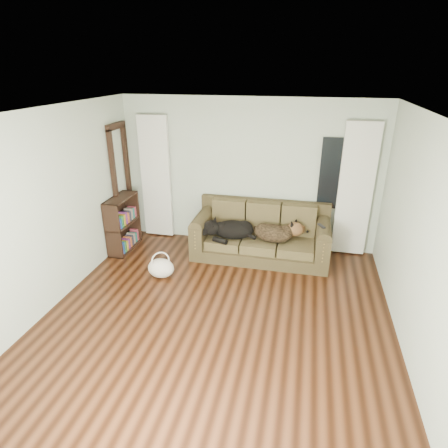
% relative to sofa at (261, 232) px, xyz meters
% --- Properties ---
extents(floor, '(5.00, 5.00, 0.00)m').
position_rel_sofa_xyz_m(floor, '(-0.32, -1.97, -0.45)').
color(floor, black).
rests_on(floor, ground).
extents(ceiling, '(5.00, 5.00, 0.00)m').
position_rel_sofa_xyz_m(ceiling, '(-0.32, -1.97, 2.15)').
color(ceiling, white).
rests_on(ceiling, ground).
extents(wall_back, '(4.50, 0.04, 2.60)m').
position_rel_sofa_xyz_m(wall_back, '(-0.32, 0.53, 0.85)').
color(wall_back, '#AFBBAB').
rests_on(wall_back, ground).
extents(wall_left, '(0.04, 5.00, 2.60)m').
position_rel_sofa_xyz_m(wall_left, '(-2.57, -1.97, 0.85)').
color(wall_left, '#AFBBAB').
rests_on(wall_left, ground).
extents(wall_right, '(0.04, 5.00, 2.60)m').
position_rel_sofa_xyz_m(wall_right, '(1.93, -1.97, 0.85)').
color(wall_right, '#AFBBAB').
rests_on(wall_right, ground).
extents(curtain_left, '(0.55, 0.08, 2.25)m').
position_rel_sofa_xyz_m(curtain_left, '(-2.02, 0.45, 0.70)').
color(curtain_left, silver).
rests_on(curtain_left, ground).
extents(curtain_right, '(0.55, 0.08, 2.25)m').
position_rel_sofa_xyz_m(curtain_right, '(1.48, 0.45, 0.70)').
color(curtain_right, silver).
rests_on(curtain_right, ground).
extents(window_pane, '(0.50, 0.03, 1.20)m').
position_rel_sofa_xyz_m(window_pane, '(1.13, 0.50, 0.95)').
color(window_pane, black).
rests_on(window_pane, wall_back).
extents(door_casing, '(0.07, 0.60, 2.10)m').
position_rel_sofa_xyz_m(door_casing, '(-2.52, 0.07, 0.60)').
color(door_casing, black).
rests_on(door_casing, ground).
extents(sofa, '(2.27, 0.98, 0.93)m').
position_rel_sofa_xyz_m(sofa, '(0.00, 0.00, 0.00)').
color(sofa, black).
rests_on(sofa, floor).
extents(dog_black_lab, '(0.73, 0.53, 0.29)m').
position_rel_sofa_xyz_m(dog_black_lab, '(-0.50, -0.10, 0.03)').
color(dog_black_lab, black).
rests_on(dog_black_lab, sofa).
extents(dog_shepherd, '(0.74, 0.58, 0.30)m').
position_rel_sofa_xyz_m(dog_shepherd, '(0.25, -0.04, 0.04)').
color(dog_shepherd, black).
rests_on(dog_shepherd, sofa).
extents(tv_remote, '(0.12, 0.16, 0.02)m').
position_rel_sofa_xyz_m(tv_remote, '(0.97, -0.16, 0.28)').
color(tv_remote, black).
rests_on(tv_remote, sofa).
extents(tote_bag, '(0.48, 0.42, 0.30)m').
position_rel_sofa_xyz_m(tote_bag, '(-1.41, -1.03, -0.29)').
color(tote_bag, beige).
rests_on(tote_bag, floor).
extents(bookshelf, '(0.37, 0.81, 0.98)m').
position_rel_sofa_xyz_m(bookshelf, '(-2.41, -0.25, 0.05)').
color(bookshelf, black).
rests_on(bookshelf, floor).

